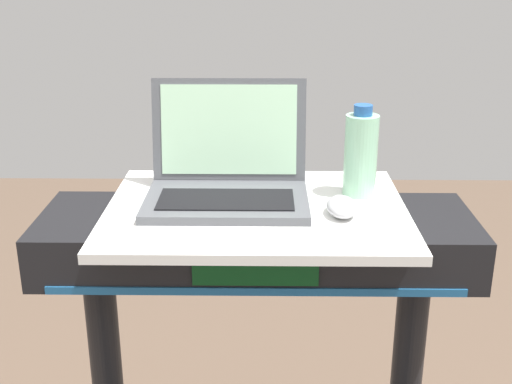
{
  "coord_description": "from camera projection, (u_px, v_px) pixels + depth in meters",
  "views": [
    {
      "loc": [
        0.02,
        -0.57,
        1.57
      ],
      "look_at": [
        0.0,
        0.65,
        1.13
      ],
      "focal_mm": 46.53,
      "sensor_mm": 36.0,
      "label": 1
    }
  ],
  "objects": [
    {
      "name": "desk_board",
      "position": [
        256.0,
        211.0,
        1.36
      ],
      "size": [
        0.61,
        0.47,
        0.02
      ],
      "primitive_type": "cube",
      "color": "white",
      "rests_on": "treadmill_base"
    },
    {
      "name": "laptop",
      "position": [
        227.0,
        177.0,
        1.39
      ],
      "size": [
        0.33,
        0.26,
        0.24
      ],
      "rotation": [
        0.0,
        0.0,
        -0.04
      ],
      "color": "#515459",
      "rests_on": "desk_board"
    },
    {
      "name": "computer_mouse",
      "position": [
        342.0,
        207.0,
        1.31
      ],
      "size": [
        0.06,
        0.1,
        0.03
      ],
      "primitive_type": "ellipsoid",
      "rotation": [
        0.0,
        0.0,
        -0.01
      ],
      "color": "#B2B2B7",
      "rests_on": "desk_board"
    },
    {
      "name": "water_bottle",
      "position": [
        361.0,
        154.0,
        1.4
      ],
      "size": [
        0.07,
        0.07,
        0.2
      ],
      "color": "#9EDBB2",
      "rests_on": "desk_board"
    }
  ]
}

